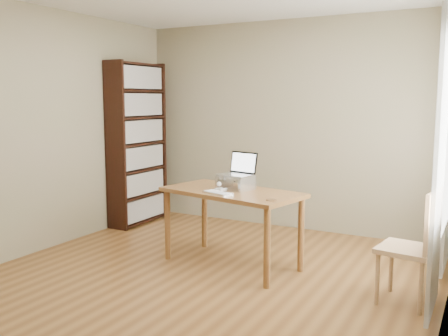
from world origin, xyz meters
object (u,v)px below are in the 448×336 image
keyboard (218,193)px  chair (417,243)px  laptop (238,169)px  bookshelf (137,144)px  cat (234,182)px  desk (232,201)px

keyboard → chair: 1.78m
laptop → chair: bearing=1.9°
laptop → keyboard: (-0.04, -0.36, -0.18)m
bookshelf → cat: bookshelf is taller
laptop → keyboard: laptop is taller
bookshelf → desk: bookshelf is taller
keyboard → chair: chair is taller
bookshelf → laptop: (1.88, -0.82, -0.11)m
chair → keyboard: bearing=-169.9°
keyboard → cat: size_ratio=0.67×
bookshelf → cat: bearing=-24.6°
keyboard → bookshelf: bearing=166.2°
keyboard → laptop: bearing=103.0°
bookshelf → keyboard: 2.21m
desk → cat: size_ratio=3.03×
desk → chair: (1.73, -0.17, -0.14)m
cat → chair: chair is taller
bookshelf → desk: size_ratio=1.43×
bookshelf → laptop: 2.05m
bookshelf → cat: 2.04m
cat → chair: size_ratio=0.52×
chair → cat: bearing=179.4°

